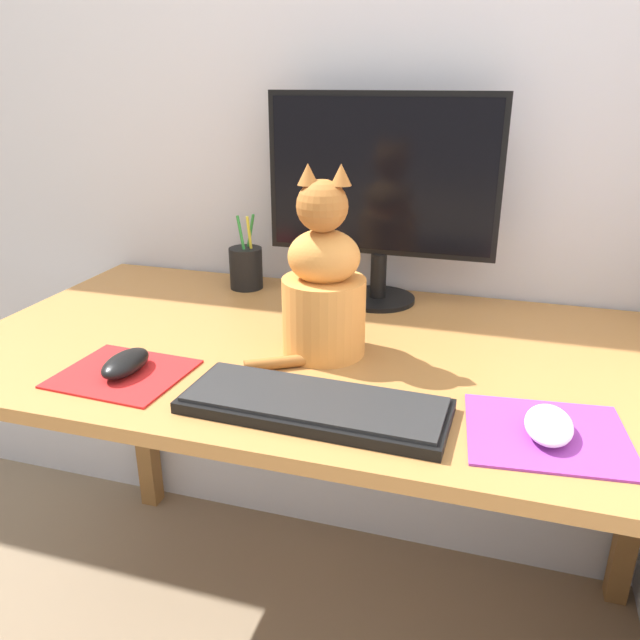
% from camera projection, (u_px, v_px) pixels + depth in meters
% --- Properties ---
extents(ground_plane, '(12.00, 12.00, 0.00)m').
position_uv_depth(ground_plane, '(327.00, 639.00, 1.47)').
color(ground_plane, '#847056').
extents(wall_back, '(7.00, 0.04, 2.50)m').
position_uv_depth(wall_back, '(381.00, 69.00, 1.38)').
color(wall_back, silver).
rests_on(wall_back, ground_plane).
extents(desk, '(1.41, 0.76, 0.75)m').
position_uv_depth(desk, '(328.00, 389.00, 1.23)').
color(desk, '#A87038').
rests_on(desk, ground_plane).
extents(monitor, '(0.50, 0.17, 0.46)m').
position_uv_depth(monitor, '(381.00, 188.00, 1.34)').
color(monitor, black).
rests_on(monitor, desk).
extents(keyboard, '(0.42, 0.17, 0.02)m').
position_uv_depth(keyboard, '(314.00, 405.00, 0.95)').
color(keyboard, black).
rests_on(keyboard, desk).
extents(mousepad_left, '(0.22, 0.20, 0.00)m').
position_uv_depth(mousepad_left, '(123.00, 374.00, 1.08)').
color(mousepad_left, red).
rests_on(mousepad_left, desk).
extents(mousepad_right, '(0.24, 0.22, 0.00)m').
position_uv_depth(mousepad_right, '(547.00, 434.00, 0.89)').
color(mousepad_right, purple).
rests_on(mousepad_right, desk).
extents(computer_mouse_left, '(0.06, 0.11, 0.03)m').
position_uv_depth(computer_mouse_left, '(125.00, 363.00, 1.07)').
color(computer_mouse_left, black).
rests_on(computer_mouse_left, mousepad_left).
extents(computer_mouse_right, '(0.07, 0.11, 0.03)m').
position_uv_depth(computer_mouse_right, '(549.00, 425.00, 0.88)').
color(computer_mouse_right, white).
rests_on(computer_mouse_right, mousepad_right).
extents(cat, '(0.20, 0.22, 0.35)m').
position_uv_depth(cat, '(324.00, 287.00, 1.12)').
color(cat, '#D6893D').
rests_on(cat, desk).
extents(pen_cup, '(0.08, 0.08, 0.18)m').
position_uv_depth(pen_cup, '(246.00, 267.00, 1.51)').
color(pen_cup, black).
rests_on(pen_cup, desk).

